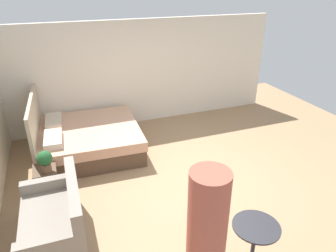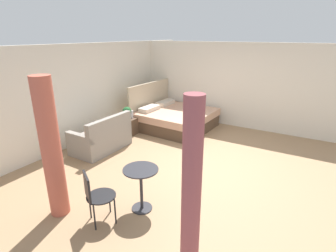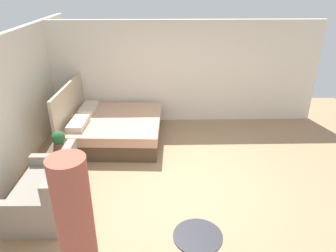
# 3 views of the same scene
# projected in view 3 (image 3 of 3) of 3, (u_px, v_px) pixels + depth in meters

# --- Properties ---
(ground_plane) EXTENTS (8.88, 9.59, 0.02)m
(ground_plane) POSITION_uv_depth(u_px,v_px,m) (194.00, 186.00, 5.61)
(ground_plane) COLOR #9E7A56
(wall_right) EXTENTS (0.12, 6.59, 2.50)m
(wall_right) POSITION_uv_depth(u_px,v_px,m) (184.00, 72.00, 7.74)
(wall_right) COLOR silver
(wall_right) RESTS_ON ground
(bed) EXTENTS (2.09, 2.12, 1.29)m
(bed) POSITION_uv_depth(u_px,v_px,m) (112.00, 128.00, 7.07)
(bed) COLOR brown
(bed) RESTS_ON ground
(couch) EXTENTS (1.41, 0.83, 0.88)m
(couch) POSITION_uv_depth(u_px,v_px,m) (46.00, 192.00, 4.94)
(couch) COLOR gray
(couch) RESTS_ON ground
(nightstand) EXTENTS (0.45, 0.37, 0.46)m
(nightstand) POSITION_uv_depth(u_px,v_px,m) (61.00, 158.00, 6.03)
(nightstand) COLOR brown
(nightstand) RESTS_ON ground
(potted_plant) EXTENTS (0.24, 0.24, 0.38)m
(potted_plant) POSITION_uv_depth(u_px,v_px,m) (59.00, 139.00, 5.75)
(potted_plant) COLOR brown
(potted_plant) RESTS_ON nightstand
(vase) EXTENTS (0.11, 0.11, 0.21)m
(vase) POSITION_uv_depth(u_px,v_px,m) (61.00, 139.00, 5.99)
(vase) COLOR silver
(vase) RESTS_ON nightstand
(balcony_table) EXTENTS (0.56, 0.56, 0.73)m
(balcony_table) POSITION_uv_depth(u_px,v_px,m) (197.00, 251.00, 3.62)
(balcony_table) COLOR #2D2D33
(balcony_table) RESTS_ON ground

